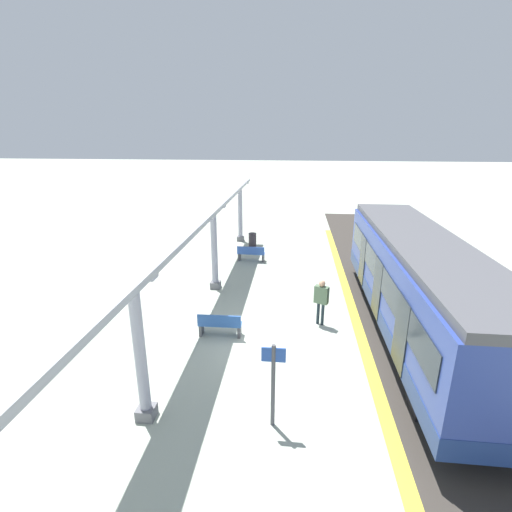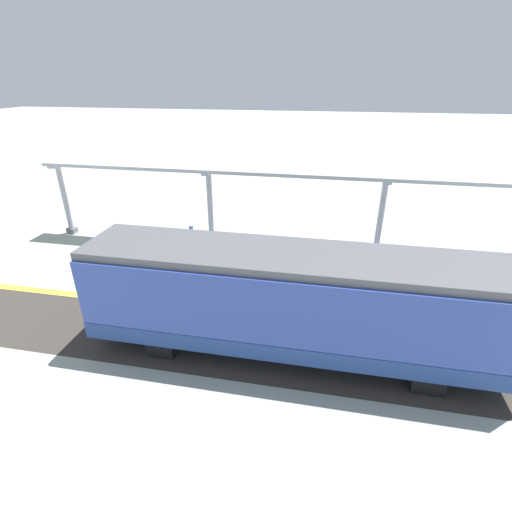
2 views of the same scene
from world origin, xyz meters
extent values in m
plane|color=#A6AE9D|center=(0.00, 0.00, 0.00)|extent=(176.00, 176.00, 0.00)
cube|color=yellow|center=(-3.09, 0.00, 0.00)|extent=(0.37, 31.23, 0.01)
cube|color=#38332D|center=(-4.88, 0.00, 0.00)|extent=(3.20, 43.23, 0.01)
cube|color=#2D4296|center=(-4.88, -0.95, 1.94)|extent=(2.60, 12.36, 2.60)
cube|color=navy|center=(-4.88, -0.95, 0.92)|extent=(2.63, 12.38, 0.55)
cube|color=#515156|center=(-4.88, -0.95, 3.36)|extent=(2.39, 12.36, 0.24)
cube|color=#1E262D|center=(-3.57, -0.95, 2.25)|extent=(0.03, 11.37, 0.84)
cube|color=#1E262D|center=(-3.56, -4.04, 1.69)|extent=(0.04, 1.10, 2.00)
cube|color=#1E262D|center=(-3.56, -0.95, 1.69)|extent=(0.04, 1.10, 2.00)
cube|color=#1E262D|center=(-3.56, 2.14, 1.69)|extent=(0.04, 1.10, 2.00)
cube|color=black|center=(-4.88, 3.00, 0.32)|extent=(2.21, 0.90, 0.64)
cube|color=black|center=(-4.88, -4.91, 0.32)|extent=(2.21, 0.90, 0.64)
cube|color=slate|center=(2.83, -12.19, 0.15)|extent=(0.44, 0.44, 0.30)
cylinder|color=#9D9DAF|center=(2.83, -12.19, 2.01)|extent=(0.28, 0.28, 3.43)
cube|color=#9D9DAF|center=(2.83, -12.19, 3.79)|extent=(1.10, 0.36, 0.12)
cube|color=slate|center=(2.83, -4.27, 0.15)|extent=(0.44, 0.44, 0.30)
cylinder|color=#9D9DAF|center=(2.83, -4.27, 2.01)|extent=(0.28, 0.28, 3.43)
cube|color=#9D9DAF|center=(2.83, -4.27, 3.79)|extent=(1.10, 0.36, 0.12)
cube|color=slate|center=(2.83, 3.98, 0.15)|extent=(0.44, 0.44, 0.30)
cylinder|color=#9D9DAF|center=(2.83, 3.98, 2.01)|extent=(0.28, 0.28, 3.43)
cube|color=#9D9DAF|center=(2.83, 3.98, 3.79)|extent=(1.10, 0.36, 0.12)
cube|color=#A8AAB2|center=(2.83, 0.00, 3.93)|extent=(1.20, 25.17, 0.16)
cube|color=#3359AD|center=(1.66, -8.23, 0.44)|extent=(1.52, 0.50, 0.04)
cube|color=#3359AD|center=(1.66, -8.04, 0.66)|extent=(1.50, 0.12, 0.40)
cube|color=#4C4C51|center=(2.33, -8.26, 0.21)|extent=(0.12, 0.40, 0.42)
cube|color=#4C4C51|center=(0.99, -8.20, 0.21)|extent=(0.12, 0.40, 0.42)
cube|color=#2E59A2|center=(1.78, -0.14, 0.44)|extent=(1.51, 0.47, 0.04)
cube|color=#2E59A2|center=(1.78, 0.05, 0.66)|extent=(1.50, 0.09, 0.40)
cube|color=#4C4C51|center=(2.45, -0.13, 0.21)|extent=(0.11, 0.40, 0.42)
cube|color=#4C4C51|center=(1.11, -0.15, 0.21)|extent=(0.11, 0.40, 0.42)
cylinder|color=#312C32|center=(1.88, -10.83, 0.44)|extent=(0.48, 0.48, 0.89)
cylinder|color=#4C4C51|center=(-0.30, 3.89, 1.10)|extent=(0.10, 0.10, 2.20)
cube|color=#284C9E|center=(-0.30, 3.89, 1.95)|extent=(0.56, 0.04, 0.36)
cylinder|color=#1C2830|center=(-1.64, -1.34, 0.43)|extent=(0.11, 0.11, 0.86)
cylinder|color=#1C2830|center=(-1.80, -1.27, 0.43)|extent=(0.11, 0.11, 0.86)
cube|color=#4F684B|center=(-1.72, -1.31, 1.19)|extent=(0.55, 0.42, 0.65)
sphere|color=tan|center=(-1.72, -1.31, 1.63)|extent=(0.23, 0.23, 0.23)
camera|label=1|loc=(-0.68, 11.25, 6.74)|focal=26.25mm
camera|label=2|loc=(-14.36, -1.72, 7.95)|focal=26.18mm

